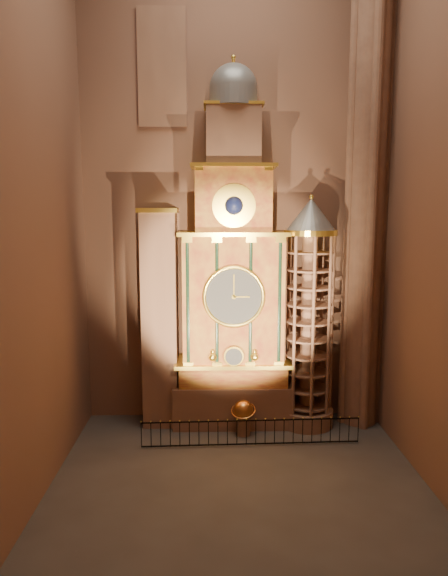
{
  "coord_description": "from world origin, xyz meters",
  "views": [
    {
      "loc": [
        -0.97,
        -18.5,
        9.98
      ],
      "look_at": [
        -0.46,
        3.0,
        6.83
      ],
      "focal_mm": 32.0,
      "sensor_mm": 36.0,
      "label": 1
    }
  ],
  "objects_px": {
    "iron_railing": "(251,433)",
    "astronomical_clock": "(233,285)",
    "stair_turret": "(309,316)",
    "celestial_globe": "(243,414)",
    "portrait_tower": "(160,318)"
  },
  "relations": [
    {
      "from": "astronomical_clock",
      "to": "iron_railing",
      "type": "xyz_separation_m",
      "value": [
        0.7,
        -2.54,
        -6.07
      ]
    },
    {
      "from": "stair_turret",
      "to": "iron_railing",
      "type": "xyz_separation_m",
      "value": [
        -2.8,
        -2.27,
        -4.66
      ]
    },
    {
      "from": "stair_turret",
      "to": "celestial_globe",
      "type": "height_order",
      "value": "stair_turret"
    },
    {
      "from": "astronomical_clock",
      "to": "iron_railing",
      "type": "distance_m",
      "value": 6.61
    },
    {
      "from": "astronomical_clock",
      "to": "portrait_tower",
      "type": "distance_m",
      "value": 3.73
    },
    {
      "from": "portrait_tower",
      "to": "celestial_globe",
      "type": "distance_m",
      "value": 5.83
    },
    {
      "from": "iron_railing",
      "to": "celestial_globe",
      "type": "bearing_deg",
      "value": 103.14
    },
    {
      "from": "astronomical_clock",
      "to": "portrait_tower",
      "type": "height_order",
      "value": "astronomical_clock"
    },
    {
      "from": "celestial_globe",
      "to": "portrait_tower",
      "type": "bearing_deg",
      "value": 159.95
    },
    {
      "from": "portrait_tower",
      "to": "stair_turret",
      "type": "relative_size",
      "value": 0.94
    },
    {
      "from": "portrait_tower",
      "to": "iron_railing",
      "type": "xyz_separation_m",
      "value": [
        4.1,
        -2.55,
        -4.54
      ]
    },
    {
      "from": "stair_turret",
      "to": "celestial_globe",
      "type": "relative_size",
      "value": 6.65
    },
    {
      "from": "astronomical_clock",
      "to": "stair_turret",
      "type": "relative_size",
      "value": 1.55
    },
    {
      "from": "stair_turret",
      "to": "astronomical_clock",
      "type": "bearing_deg",
      "value": 175.7
    },
    {
      "from": "iron_railing",
      "to": "astronomical_clock",
      "type": "bearing_deg",
      "value": 105.32
    }
  ]
}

